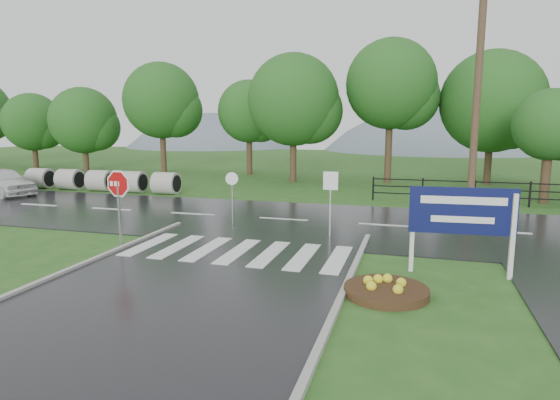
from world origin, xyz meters
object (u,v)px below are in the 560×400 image
(culvert_pipes, at_px, (101,181))
(car_white, at_px, (4,195))
(estate_billboard, at_px, (462,215))
(stop_sign, at_px, (118,190))

(culvert_pipes, bearing_deg, car_white, -143.71)
(estate_billboard, relative_size, car_white, 0.59)
(estate_billboard, distance_m, car_white, 23.68)
(stop_sign, distance_m, estate_billboard, 9.93)
(stop_sign, bearing_deg, car_white, 149.01)
(culvert_pipes, xyz_separation_m, estate_billboard, (18.47, -10.35, 0.96))
(culvert_pipes, bearing_deg, estate_billboard, -29.25)
(culvert_pipes, height_order, stop_sign, stop_sign)
(stop_sign, height_order, car_white, stop_sign)
(stop_sign, height_order, estate_billboard, stop_sign)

